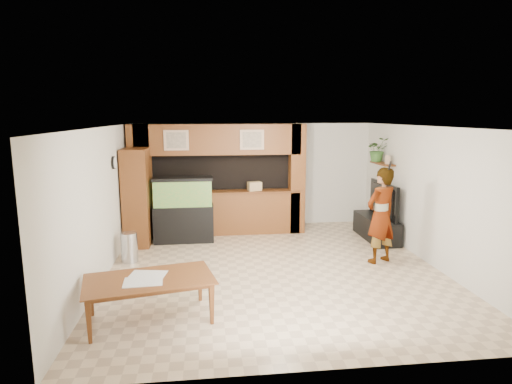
{
  "coord_description": "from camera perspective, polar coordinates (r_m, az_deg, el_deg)",
  "views": [
    {
      "loc": [
        -1.2,
        -7.47,
        2.81
      ],
      "look_at": [
        -0.25,
        0.6,
        1.34
      ],
      "focal_mm": 30.0,
      "sensor_mm": 36.0,
      "label": 1
    }
  ],
  "objects": [
    {
      "name": "newspaper_a",
      "position": [
        6.03,
        -14.82,
        -11.47
      ],
      "size": [
        0.54,
        0.41,
        0.01
      ],
      "primitive_type": "cube",
      "rotation": [
        0.0,
        0.0,
        0.07
      ],
      "color": "silver",
      "rests_on": "dining_table"
    },
    {
      "name": "pantry_cabinet",
      "position": [
        9.6,
        -15.58,
        -0.67
      ],
      "size": [
        0.53,
        0.86,
        2.1
      ],
      "primitive_type": "cube",
      "color": "#5F3116",
      "rests_on": "floor"
    },
    {
      "name": "counter_box",
      "position": [
        10.12,
        -0.2,
        0.78
      ],
      "size": [
        0.35,
        0.27,
        0.21
      ],
      "primitive_type": "cube",
      "rotation": [
        0.0,
        0.0,
        0.22
      ],
      "color": "tan",
      "rests_on": "partition"
    },
    {
      "name": "television",
      "position": [
        10.07,
        15.93,
        -1.02
      ],
      "size": [
        0.2,
        1.38,
        0.79
      ],
      "primitive_type": "imported",
      "rotation": [
        0.0,
        0.0,
        1.58
      ],
      "color": "black",
      "rests_on": "tv_stand"
    },
    {
      "name": "person",
      "position": [
        8.48,
        16.31,
        -3.03
      ],
      "size": [
        0.8,
        0.68,
        1.84
      ],
      "primitive_type": "imported",
      "rotation": [
        0.0,
        0.0,
        3.57
      ],
      "color": "#9F8257",
      "rests_on": "floor"
    },
    {
      "name": "aquarium",
      "position": [
        9.66,
        -9.64,
        -2.43
      ],
      "size": [
        1.31,
        0.49,
        1.46
      ],
      "rotation": [
        0.0,
        0.0,
        0.0
      ],
      "color": "black",
      "rests_on": "floor"
    },
    {
      "name": "wall_shelf",
      "position": [
        10.31,
        16.5,
        3.66
      ],
      "size": [
        0.25,
        0.9,
        0.04
      ],
      "primitive_type": "cube",
      "color": "#5F3116",
      "rests_on": "wall_right"
    },
    {
      "name": "partition",
      "position": [
        10.22,
        -5.23,
        1.79
      ],
      "size": [
        4.2,
        0.99,
        2.6
      ],
      "color": "brown",
      "rests_on": "floor"
    },
    {
      "name": "trash_can",
      "position": [
        8.67,
        -16.55,
        -7.07
      ],
      "size": [
        0.32,
        0.32,
        0.58
      ],
      "primitive_type": "cylinder",
      "color": "#B2B2B7",
      "rests_on": "floor"
    },
    {
      "name": "wall_left",
      "position": [
        7.83,
        -19.86,
        -1.48
      ],
      "size": [
        0.0,
        6.5,
        6.5
      ],
      "primitive_type": "plane",
      "rotation": [
        1.57,
        0.0,
        1.57
      ],
      "color": "beige",
      "rests_on": "floor"
    },
    {
      "name": "ceiling",
      "position": [
        7.57,
        2.46,
        8.67
      ],
      "size": [
        6.5,
        6.5,
        0.0
      ],
      "primitive_type": "plane",
      "color": "white",
      "rests_on": "wall_back"
    },
    {
      "name": "wall_clock",
      "position": [
        8.7,
        -18.42,
        3.73
      ],
      "size": [
        0.05,
        0.25,
        0.25
      ],
      "color": "black",
      "rests_on": "wall_left"
    },
    {
      "name": "newspaper_b",
      "position": [
        6.25,
        -14.25,
        -10.67
      ],
      "size": [
        0.55,
        0.44,
        0.01
      ],
      "primitive_type": "cube",
      "rotation": [
        0.0,
        0.0,
        -0.17
      ],
      "color": "silver",
      "rests_on": "dining_table"
    },
    {
      "name": "tv_stand",
      "position": [
        10.21,
        15.75,
        -4.62
      ],
      "size": [
        0.56,
        1.54,
        0.51
      ],
      "primitive_type": "cube",
      "color": "black",
      "rests_on": "floor"
    },
    {
      "name": "floor",
      "position": [
        8.07,
        2.32,
        -10.13
      ],
      "size": [
        6.5,
        6.5,
        0.0
      ],
      "primitive_type": "plane",
      "color": "#C9AF8C",
      "rests_on": "ground"
    },
    {
      "name": "potted_plant",
      "position": [
        10.5,
        15.9,
        5.47
      ],
      "size": [
        0.52,
        0.45,
        0.57
      ],
      "primitive_type": "imported",
      "rotation": [
        0.0,
        0.0,
        -0.01
      ],
      "color": "#315C25",
      "rests_on": "wall_shelf"
    },
    {
      "name": "photo_frame",
      "position": [
        10.05,
        17.13,
        4.14
      ],
      "size": [
        0.06,
        0.15,
        0.2
      ],
      "primitive_type": "cube",
      "rotation": [
        0.0,
        0.0,
        0.22
      ],
      "color": "tan",
      "rests_on": "wall_shelf"
    },
    {
      "name": "dining_table",
      "position": [
        6.22,
        -13.9,
        -13.82
      ],
      "size": [
        1.89,
        1.3,
        0.61
      ],
      "primitive_type": "imported",
      "rotation": [
        0.0,
        0.0,
        0.21
      ],
      "color": "#5F3116",
      "rests_on": "floor"
    },
    {
      "name": "microphone",
      "position": [
        8.19,
        17.41,
        3.37
      ],
      "size": [
        0.04,
        0.11,
        0.17
      ],
      "primitive_type": "cylinder",
      "rotation": [
        0.44,
        0.0,
        0.0
      ],
      "color": "black",
      "rests_on": "person"
    },
    {
      "name": "wall_right",
      "position": [
        8.7,
        22.29,
        -0.5
      ],
      "size": [
        0.0,
        6.5,
        6.5
      ],
      "primitive_type": "plane",
      "rotation": [
        1.57,
        0.0,
        -1.57
      ],
      "color": "beige",
      "rests_on": "floor"
    },
    {
      "name": "wall_back",
      "position": [
        10.89,
        -0.31,
        2.29
      ],
      "size": [
        6.0,
        0.0,
        6.0
      ],
      "primitive_type": "plane",
      "rotation": [
        1.57,
        0.0,
        0.0
      ],
      "color": "beige",
      "rests_on": "floor"
    }
  ]
}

